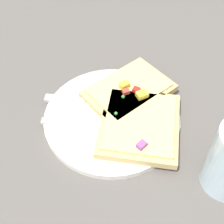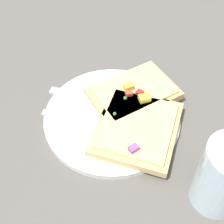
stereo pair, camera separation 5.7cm
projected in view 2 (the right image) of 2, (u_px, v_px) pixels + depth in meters
The scene contains 8 objects.
ground_plane at pixel (112, 119), 0.59m from camera, with size 4.00×4.00×0.00m, color #56514C.
plate at pixel (112, 117), 0.58m from camera, with size 0.25×0.25×0.01m.
fork at pixel (108, 126), 0.56m from camera, with size 0.05×0.23×0.01m.
knife at pixel (92, 100), 0.60m from camera, with size 0.04×0.21×0.01m.
pizza_slice_main at pixel (137, 127), 0.55m from camera, with size 0.16×0.15×0.03m.
pizza_slice_corner at pixel (133, 93), 0.60m from camera, with size 0.19×0.19×0.03m.
crumb_scatter at pixel (103, 104), 0.59m from camera, with size 0.02×0.03×0.01m.
drinking_glass at pixel (224, 177), 0.44m from camera, with size 0.08×0.08×0.12m.
Camera 2 is at (-0.34, -0.13, 0.46)m, focal length 50.00 mm.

